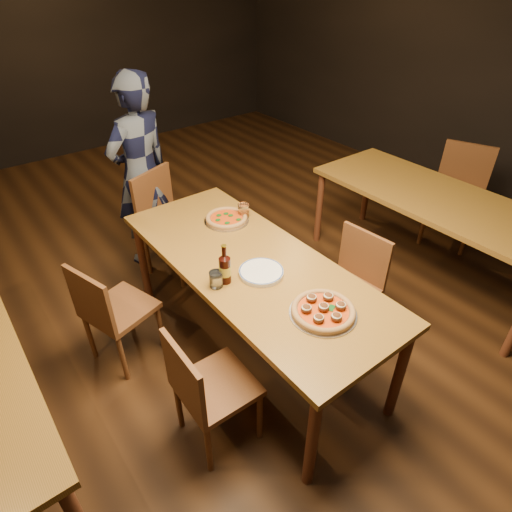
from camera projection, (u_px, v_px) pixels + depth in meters
ground at (252, 346)px, 3.06m from camera, size 9.00×9.00×0.00m
room_shell at (249, 70)px, 2.00m from camera, size 9.00×9.00×9.00m
table_main at (251, 271)px, 2.67m from camera, size 0.80×2.00×0.75m
table_right at (437, 204)px, 3.39m from camera, size 0.80×2.00×0.75m
chair_main_nw at (217, 385)px, 2.28m from camera, size 0.39×0.39×0.83m
chair_main_sw at (120, 308)px, 2.78m from camera, size 0.48×0.48×0.83m
chair_main_e at (345, 289)px, 2.94m from camera, size 0.42×0.42×0.84m
chair_end at (175, 223)px, 3.57m from camera, size 0.56×0.56×0.93m
chair_nbr_right at (456, 196)px, 3.95m from camera, size 0.58×0.58×0.95m
pizza_meatball at (323, 310)px, 2.23m from camera, size 0.36×0.36×0.07m
pizza_margherita at (226, 218)px, 3.03m from camera, size 0.32×0.32×0.04m
plate_stack at (261, 272)px, 2.52m from camera, size 0.27×0.27×0.03m
beer_bottle at (225, 269)px, 2.42m from camera, size 0.07×0.07×0.25m
water_glass at (216, 279)px, 2.41m from camera, size 0.08×0.08×0.10m
amber_glass at (244, 211)px, 3.06m from camera, size 0.08×0.08×0.10m
diner at (141, 174)px, 3.53m from camera, size 0.68×0.54×1.63m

